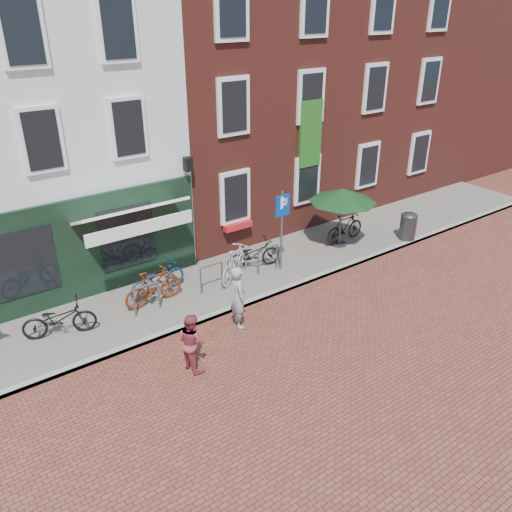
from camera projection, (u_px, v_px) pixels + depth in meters
ground at (279, 295)px, 14.92m from camera, size 80.00×80.00×0.00m
sidewalk at (274, 264)px, 16.51m from camera, size 24.00×3.00×0.10m
building_stucco at (4, 116)px, 15.41m from camera, size 8.00×8.00×9.00m
building_brick_mid at (206, 80)px, 18.84m from camera, size 6.00×8.00×10.00m
building_brick_right at (329, 68)px, 21.97m from camera, size 6.00×8.00×10.00m
filler_right at (425, 70)px, 25.58m from camera, size 7.00×8.00×9.00m
litter_bin at (408, 224)px, 17.93m from camera, size 0.57×0.57×1.04m
parking_sign at (282, 218)px, 15.38m from camera, size 0.50×0.07×2.54m
parasol at (343, 193)px, 16.87m from camera, size 2.25×2.25×2.12m
woman at (238, 297)px, 13.17m from camera, size 0.57×0.71×1.69m
boy at (192, 342)px, 11.66m from camera, size 0.62×0.75×1.43m
bicycle_0 at (59, 319)px, 12.77m from camera, size 1.87×1.11×0.93m
bicycle_1 at (153, 287)px, 14.09m from camera, size 1.73×0.56×1.03m
bicycle_2 at (157, 279)px, 14.61m from camera, size 1.83×0.84×0.93m
bicycle_3 at (235, 263)px, 15.35m from camera, size 1.72×1.30×1.03m
bicycle_4 at (253, 254)px, 15.99m from camera, size 1.85×0.91×0.93m
bicycle_5 at (345, 228)px, 17.74m from camera, size 1.73×0.56×1.03m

